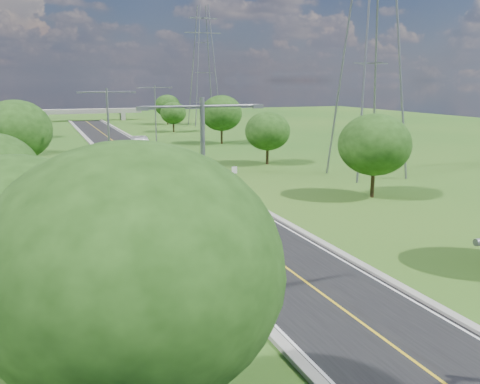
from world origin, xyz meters
The scene contains 23 objects.
ground centered at (0.00, 60.00, 0.00)m, with size 260.00×260.00×0.00m, color #205317.
road centered at (0.00, 66.00, 0.03)m, with size 8.00×150.00×0.06m, color black.
curb_left centered at (-4.25, 66.00, 0.11)m, with size 0.50×150.00×0.22m, color gray.
curb_right centered at (4.25, 66.00, 0.11)m, with size 0.50×150.00×0.22m, color gray.
speed_limit_sign centered at (5.20, 37.98, 1.60)m, with size 0.55×0.09×2.40m.
overpass centered at (0.00, 140.00, 2.41)m, with size 30.00×3.00×3.20m.
streetlight_near_left centered at (-6.00, 12.00, 5.94)m, with size 5.90×0.25×10.00m.
streetlight_mid_left centered at (-6.00, 45.00, 5.94)m, with size 5.90×0.25×10.00m.
streetlight_far_right centered at (6.00, 78.00, 5.94)m, with size 5.90×0.25×10.00m.
power_tower_near centered at (22.00, 40.00, 14.01)m, with size 9.00×6.40×28.00m.
power_tower_far centered at (26.00, 115.00, 14.01)m, with size 9.00×6.40×28.00m.
tree_la centered at (-14.00, 8.00, 5.27)m, with size 7.14×7.14×8.30m.
tree_lc centered at (-15.00, 50.00, 5.58)m, with size 7.56×7.56×8.79m.
tree_ld centered at (-17.00, 74.00, 4.95)m, with size 6.72×6.72×7.82m.
tree_le centered at (-14.50, 98.00, 4.33)m, with size 5.88×5.88×6.84m.
tree_lf centered at (-11.00, 2.00, 5.89)m, with size 7.98×7.98×9.28m.
tree_rb centered at (16.00, 30.00, 4.95)m, with size 6.72×6.72×7.82m.
tree_rc centered at (15.00, 52.00, 4.33)m, with size 5.88×5.88×6.84m.
tree_rd centered at (17.00, 76.00, 5.27)m, with size 7.14×7.14×8.30m.
tree_re centered at (14.50, 100.00, 4.02)m, with size 5.46×5.46×6.35m.
tree_rf centered at (18.00, 120.00, 4.64)m, with size 6.30×6.30×7.33m.
bus_outbound centered at (0.86, 64.25, 1.42)m, with size 2.29×9.77×2.72m, color white.
bus_inbound centered at (-1.63, 45.06, 1.75)m, with size 2.83×12.11×3.37m, color beige.
Camera 1 is at (-13.10, -11.25, 10.73)m, focal length 40.00 mm.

